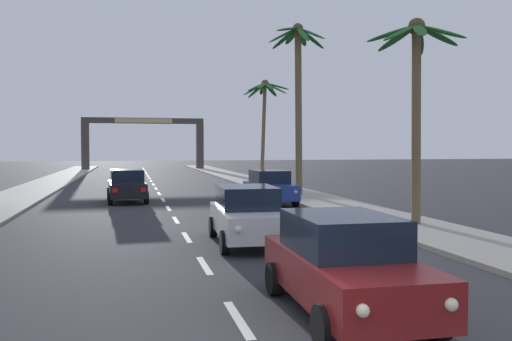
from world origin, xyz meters
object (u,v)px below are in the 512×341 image
at_px(sedan_third_in_queue, 247,215).
at_px(palm_right_farthest, 264,103).
at_px(sedan_parked_nearest_kerb, 270,187).
at_px(town_gateway_arch, 144,136).
at_px(sedan_lead_at_stop_bar, 344,264).
at_px(sedan_oncoming_far, 127,185).
at_px(palm_right_third, 298,78).
at_px(palm_right_second, 416,75).

relative_size(sedan_third_in_queue, palm_right_farthest, 0.55).
distance_m(sedan_parked_nearest_kerb, town_gateway_arch, 43.63).
xyz_separation_m(sedan_lead_at_stop_bar, sedan_oncoming_far, (-3.67, 20.08, 0.00)).
relative_size(palm_right_third, palm_right_farthest, 1.20).
height_order(sedan_lead_at_stop_bar, palm_right_third, palm_right_third).
relative_size(sedan_oncoming_far, palm_right_second, 0.62).
bearing_deg(town_gateway_arch, palm_right_farthest, -72.75).
bearing_deg(palm_right_farthest, sedan_oncoming_far, -129.57).
distance_m(sedan_third_in_queue, sedan_oncoming_far, 13.67).
bearing_deg(sedan_parked_nearest_kerb, palm_right_third, 53.17).
bearing_deg(sedan_parked_nearest_kerb, palm_right_farthest, 76.89).
bearing_deg(palm_right_second, palm_right_third, 92.20).
distance_m(sedan_oncoming_far, town_gateway_arch, 40.73).
relative_size(palm_right_third, town_gateway_arch, 0.65).
distance_m(sedan_parked_nearest_kerb, palm_right_farthest, 16.71).
height_order(sedan_parked_nearest_kerb, palm_right_third, palm_right_third).
xyz_separation_m(sedan_lead_at_stop_bar, palm_right_second, (6.23, 8.69, 4.48)).
xyz_separation_m(sedan_lead_at_stop_bar, town_gateway_arch, (-1.79, 60.62, 3.40)).
distance_m(sedan_lead_at_stop_bar, palm_right_farthest, 33.96).
bearing_deg(sedan_parked_nearest_kerb, town_gateway_arch, 96.68).
height_order(sedan_oncoming_far, sedan_parked_nearest_kerb, same).
xyz_separation_m(sedan_lead_at_stop_bar, sedan_third_in_queue, (-0.17, 6.87, 0.00)).
bearing_deg(town_gateway_arch, sedan_lead_at_stop_bar, -88.31).
xyz_separation_m(palm_right_third, palm_right_farthest, (1.08, 12.04, -0.40)).
bearing_deg(palm_right_third, sedan_third_in_queue, -113.15).
height_order(sedan_lead_at_stop_bar, palm_right_second, palm_right_second).
bearing_deg(sedan_third_in_queue, palm_right_third, 66.85).
xyz_separation_m(palm_right_second, palm_right_farthest, (0.61, 24.12, 0.98)).
distance_m(sedan_third_in_queue, palm_right_farthest, 27.42).
bearing_deg(palm_right_second, sedan_lead_at_stop_bar, -125.65).
bearing_deg(palm_right_farthest, palm_right_second, -91.46).
bearing_deg(sedan_oncoming_far, town_gateway_arch, 87.35).
distance_m(palm_right_second, palm_right_farthest, 24.14).
xyz_separation_m(sedan_oncoming_far, palm_right_third, (9.44, 0.68, 5.86)).
relative_size(sedan_parked_nearest_kerb, town_gateway_arch, 0.30).
height_order(sedan_parked_nearest_kerb, palm_right_farthest, palm_right_farthest).
bearing_deg(sedan_third_in_queue, sedan_parked_nearest_kerb, 71.96).
height_order(sedan_lead_at_stop_bar, sedan_oncoming_far, same).
bearing_deg(sedan_oncoming_far, sedan_third_in_queue, -75.18).
bearing_deg(sedan_parked_nearest_kerb, sedan_lead_at_stop_bar, -100.61).
distance_m(sedan_lead_at_stop_bar, palm_right_third, 22.33).
distance_m(sedan_lead_at_stop_bar, sedan_third_in_queue, 6.87).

